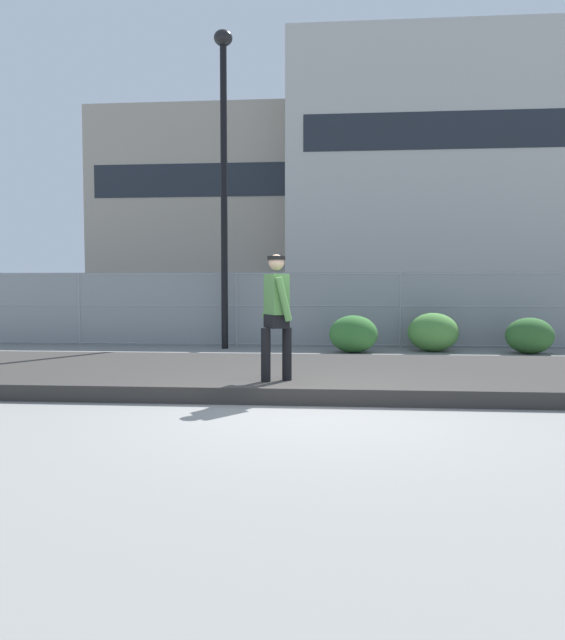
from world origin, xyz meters
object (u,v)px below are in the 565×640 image
Objects in this scene: skater at (276,313)px; parked_car_near at (207,308)px; skateboard at (276,392)px; street_lamp at (224,155)px; shrub_center at (433,332)px; shrub_left at (353,334)px; shrub_right at (530,336)px.

skater is 0.41× the size of parked_car_near.
skateboard is 0.43× the size of skater.
street_lamp is 6.51× the size of shrub_center.
shrub_left is (4.28, -4.33, -0.41)m from parked_car_near.
shrub_center is 2.08m from shrub_right.
skateboard is at bearing -72.66° from parked_car_near.
shrub_right reaches higher than skateboard.
shrub_left is (1.27, 5.33, -0.70)m from skater.
skater reaches higher than parked_car_near.
shrub_right is at bearing 46.41° from skateboard.
parked_car_near reaches higher than skateboard.
street_lamp is 6.86× the size of shrub_left.
parked_car_near is (-3.02, 9.66, -0.29)m from skater.
street_lamp is 5.42m from parked_car_near.
parked_car_near is 4.14× the size of shrub_left.
skater is at bearing 116.57° from skateboard.
parked_car_near is 7.30m from shrub_center.
shrub_right is (3.90, 0.09, -0.02)m from shrub_left.
shrub_center is (6.12, -3.95, -0.39)m from parked_car_near.
parked_car_near is (-1.22, 3.70, -3.77)m from street_lamp.
skateboard is 7.50m from shrub_right.
shrub_left is at bearing -11.65° from street_lamp.
street_lamp reaches higher than skateboard.
shrub_left is at bearing -178.64° from shrub_right.
skateboard is at bearing -133.59° from shrub_right.
street_lamp reaches higher than shrub_center.
skater reaches higher than shrub_center.
skateboard is 6.52m from shrub_center.
skater is (-0.00, 0.00, 1.07)m from skateboard.
skater is at bearing -118.54° from shrub_center.
street_lamp is at bearing 106.72° from skater.
street_lamp is at bearing 168.35° from shrub_left.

